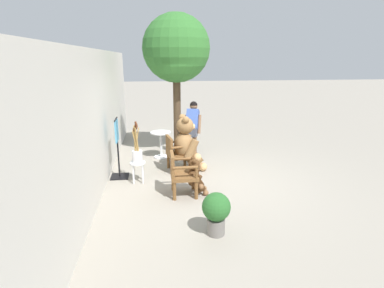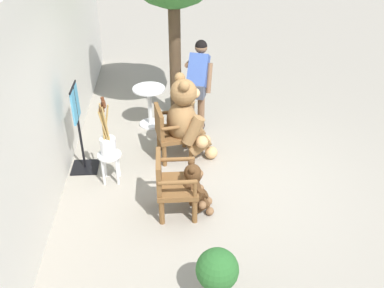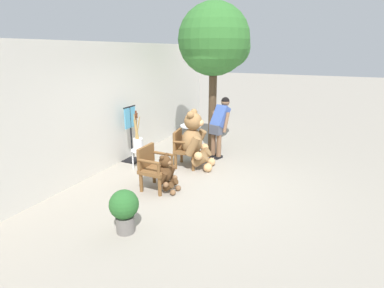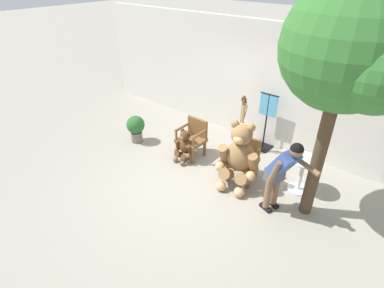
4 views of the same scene
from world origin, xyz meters
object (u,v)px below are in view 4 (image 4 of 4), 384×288
at_px(teddy_bear_small, 185,146).
at_px(white_stool, 241,137).
at_px(person_visitor, 282,170).
at_px(patio_tree, 352,52).
at_px(brush_bucket, 243,125).
at_px(clothing_display_stand, 266,120).
at_px(potted_plant, 136,127).
at_px(wooden_chair_right, 244,158).
at_px(round_side_table, 302,171).
at_px(wooden_chair_left, 193,137).
at_px(teddy_bear_large, 239,156).

xyz_separation_m(teddy_bear_small, white_stool, (0.74, 1.16, -0.02)).
bearing_deg(person_visitor, patio_tree, 33.09).
relative_size(brush_bucket, clothing_display_stand, 0.66).
xyz_separation_m(brush_bucket, potted_plant, (-2.19, -1.29, -0.27)).
height_order(wooden_chair_right, teddy_bear_small, wooden_chair_right).
distance_m(brush_bucket, round_side_table, 1.75).
bearing_deg(wooden_chair_left, teddy_bear_small, -90.09).
xyz_separation_m(wooden_chair_right, teddy_bear_large, (0.02, -0.25, 0.20)).
xyz_separation_m(wooden_chair_right, clothing_display_stand, (-0.24, 1.33, 0.26)).
height_order(person_visitor, white_stool, person_visitor).
xyz_separation_m(wooden_chair_left, clothing_display_stand, (1.09, 1.32, 0.26)).
relative_size(white_stool, round_side_table, 0.64).
relative_size(brush_bucket, patio_tree, 0.24).
relative_size(teddy_bear_small, round_side_table, 1.05).
bearing_deg(wooden_chair_left, wooden_chair_right, -0.04).
bearing_deg(person_visitor, teddy_bear_small, 174.61).
bearing_deg(teddy_bear_small, white_stool, 57.49).
bearing_deg(teddy_bear_small, wooden_chair_left, 89.91).
bearing_deg(person_visitor, round_side_table, 84.05).
bearing_deg(white_stool, round_side_table, -18.08).
bearing_deg(wooden_chair_right, white_stool, 123.78).
relative_size(teddy_bear_large, brush_bucket, 1.50).
bearing_deg(wooden_chair_left, white_stool, 49.92).
xyz_separation_m(wooden_chair_left, teddy_bear_small, (-0.00, -0.28, -0.09)).
distance_m(person_visitor, brush_bucket, 2.10).
distance_m(teddy_bear_small, person_visitor, 2.37).
relative_size(person_visitor, white_stool, 3.29).
relative_size(person_visitor, patio_tree, 0.40).
relative_size(patio_tree, clothing_display_stand, 2.76).
relative_size(teddy_bear_small, brush_bucket, 0.84).
distance_m(brush_bucket, clothing_display_stand, 0.57).
xyz_separation_m(wooden_chair_left, brush_bucket, (0.74, 0.88, 0.21)).
height_order(wooden_chair_left, potted_plant, wooden_chair_left).
height_order(person_visitor, brush_bucket, person_visitor).
bearing_deg(brush_bucket, potted_plant, -149.43).
bearing_deg(teddy_bear_large, potted_plant, -176.76).
height_order(wooden_chair_right, white_stool, wooden_chair_right).
bearing_deg(clothing_display_stand, person_visitor, -56.42).
bearing_deg(wooden_chair_right, potted_plant, -171.59).
height_order(teddy_bear_small, patio_tree, patio_tree).
relative_size(white_stool, clothing_display_stand, 0.34).
height_order(wooden_chair_right, potted_plant, wooden_chair_right).
bearing_deg(brush_bucket, wooden_chair_right, -56.09).
distance_m(teddy_bear_small, clothing_display_stand, 1.97).
xyz_separation_m(wooden_chair_right, round_side_table, (1.06, 0.34, -0.01)).
bearing_deg(wooden_chair_right, teddy_bear_small, -168.04).
distance_m(round_side_table, potted_plant, 3.91).
bearing_deg(white_stool, clothing_display_stand, 52.08).
height_order(wooden_chair_right, person_visitor, person_visitor).
bearing_deg(wooden_chair_left, potted_plant, -164.15).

